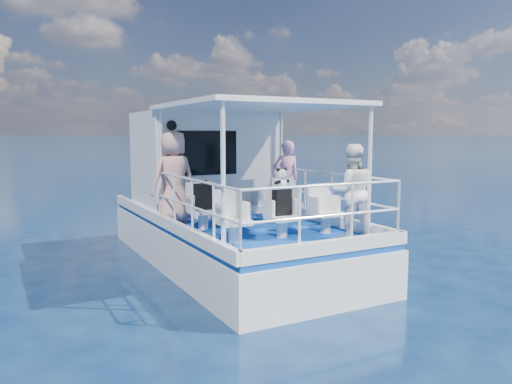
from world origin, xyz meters
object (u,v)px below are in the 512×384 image
at_px(passenger_stbd_aft, 351,192).
at_px(backpack_center, 282,202).
at_px(passenger_port_fwd, 174,177).
at_px(panda, 282,179).

distance_m(passenger_stbd_aft, backpack_center, 1.16).
bearing_deg(passenger_port_fwd, passenger_stbd_aft, 118.44).
distance_m(passenger_stbd_aft, panda, 1.17).
xyz_separation_m(passenger_port_fwd, panda, (1.14, -2.13, 0.10)).
xyz_separation_m(backpack_center, panda, (-0.02, -0.02, 0.40)).
bearing_deg(backpack_center, passenger_port_fwd, 118.86).
xyz_separation_m(passenger_stbd_aft, panda, (-0.99, 0.59, 0.21)).
relative_size(passenger_port_fwd, panda, 5.17).
bearing_deg(panda, passenger_port_fwd, 118.21).
relative_size(passenger_port_fwd, backpack_center, 4.06).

